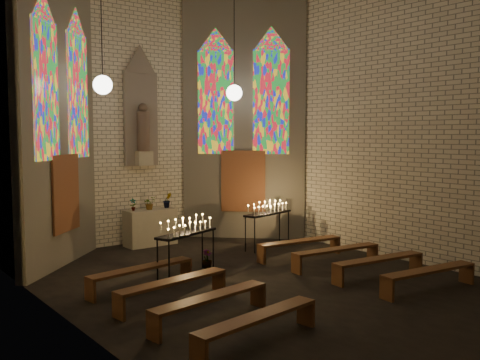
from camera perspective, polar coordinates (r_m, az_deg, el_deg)
name	(u,v)px	position (r m, az deg, el deg)	size (l,w,h in m)	color
floor	(284,290)	(10.81, 4.67, -11.59)	(12.00, 12.00, 0.00)	black
room	(190,107)	(13.07, -5.36, 7.71)	(8.22, 12.43, 7.00)	#EEE3C7
altar	(150,227)	(15.06, -9.54, -4.99)	(1.40, 0.60, 1.00)	#B4AE93
flower_vase_left	(133,205)	(14.77, -11.34, -2.59)	(0.18, 0.12, 0.34)	#4C723F
flower_vase_center	(150,203)	(14.90, -9.63, -2.44)	(0.33, 0.29, 0.37)	#4C723F
flower_vase_right	(167,200)	(15.22, -7.75, -2.14)	(0.24, 0.19, 0.44)	#4C723F
aisle_flower_pot	(207,259)	(12.42, -3.55, -8.40)	(0.24, 0.24, 0.43)	#4C723F
votive_stand_left	(186,229)	(11.57, -5.73, -5.24)	(1.68, 0.91, 1.21)	black
votive_stand_right	(268,210)	(14.45, 2.98, -3.22)	(1.68, 0.73, 1.20)	black
pew_left_0	(142,271)	(10.92, -10.45, -9.51)	(2.35, 0.63, 0.45)	#583219
pew_right_0	(300,243)	(13.44, 6.40, -6.74)	(2.35, 0.63, 0.45)	#583219
pew_left_1	(173,284)	(9.91, -7.18, -10.97)	(2.35, 0.63, 0.45)	#583219
pew_right_1	(336,252)	(12.63, 10.23, -7.54)	(2.35, 0.63, 0.45)	#583219
pew_left_2	(211,300)	(8.94, -3.15, -12.70)	(2.35, 0.63, 0.45)	#583219
pew_right_2	(379,261)	(11.88, 14.59, -8.41)	(2.35, 0.63, 0.45)	#583219
pew_left_3	(258,320)	(8.03, 1.91, -14.75)	(2.35, 0.63, 0.45)	#583219
pew_right_3	(429,273)	(11.22, 19.52, -9.33)	(2.35, 0.63, 0.45)	#583219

